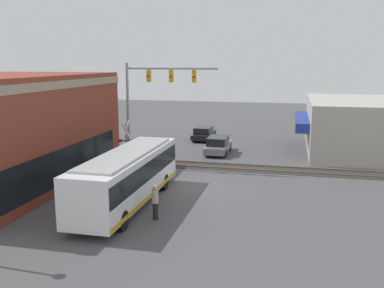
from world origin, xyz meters
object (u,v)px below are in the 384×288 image
Objects in this scene: city_bus at (128,176)px; pedestrian_at_crossing at (140,159)px; pedestrian_near_bus at (155,202)px; parked_car_grey at (218,146)px; crossing_signal at (126,141)px; parked_car_black at (204,134)px.

city_bus is 6.69× the size of pedestrian_at_crossing.
pedestrian_near_bus is (-1.85, -2.22, -0.74)m from city_bus.
parked_car_grey is (14.78, -2.60, -0.98)m from city_bus.
parked_car_grey is 16.64m from pedestrian_near_bus.
city_bus is 2.86× the size of crossing_signal.
city_bus is 2.29× the size of parked_car_grey.
parked_car_grey is 1.04× the size of parked_car_black.
crossing_signal is (7.01, 2.88, 0.61)m from city_bus.
crossing_signal is at bearing 29.93° from pedestrian_near_bus.
pedestrian_near_bus is (-22.89, -2.22, 0.30)m from parked_car_black.
pedestrian_at_crossing is at bearing -40.93° from crossing_signal.
pedestrian_near_bus is (-8.87, -5.10, -1.34)m from crossing_signal.
pedestrian_at_crossing is (-6.95, 4.77, 0.12)m from parked_car_grey.
crossing_signal is 9.64m from parked_car_grey.
crossing_signal is 0.80× the size of parked_car_grey.
city_bus is at bearing 170.02° from parked_car_grey.
city_bus is at bearing -157.66° from crossing_signal.
crossing_signal reaches higher than pedestrian_at_crossing.
crossing_signal is at bearing 168.39° from parked_car_black.
crossing_signal is 2.34× the size of pedestrian_at_crossing.
pedestrian_at_crossing is at bearing 24.41° from pedestrian_near_bus.
parked_car_grey is at bearing -34.48° from pedestrian_at_crossing.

